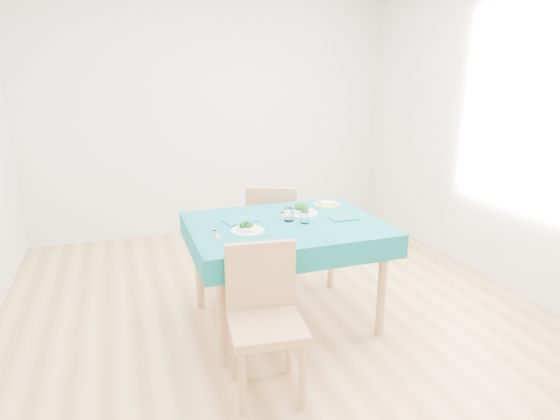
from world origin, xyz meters
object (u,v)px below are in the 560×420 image
object	(u,v)px
table	(285,273)
bowl_near	(247,227)
chair_near	(267,313)
side_plate	(327,204)
bowl_far	(302,209)
chair_far	(274,218)

from	to	relation	value
table	bowl_near	size ratio (longest dim) A/B	6.09
chair_near	side_plate	world-z (taller)	chair_near
chair_near	bowl_far	size ratio (longest dim) A/B	4.19
chair_far	bowl_far	bearing A→B (deg)	114.39
chair_far	side_plate	distance (m)	0.62
bowl_near	side_plate	xyz separation A→B (m)	(0.77, 0.41, -0.03)
table	side_plate	distance (m)	0.68
table	bowl_far	size ratio (longest dim) A/B	5.50
table	side_plate	size ratio (longest dim) A/B	6.03
chair_far	bowl_near	xyz separation A→B (m)	(-0.49, -0.93, 0.26)
table	chair_far	size ratio (longest dim) A/B	1.24
chair_near	chair_far	distance (m)	1.67
table	chair_near	world-z (taller)	chair_near
side_plate	bowl_near	bearing A→B (deg)	-151.62
table	chair_far	distance (m)	0.86
side_plate	table	bearing A→B (deg)	-145.78
table	bowl_near	distance (m)	0.52
table	bowl_near	xyz separation A→B (m)	(-0.30, -0.10, 0.41)
chair_far	bowl_far	xyz separation A→B (m)	(-0.00, -0.66, 0.26)
table	side_plate	world-z (taller)	side_plate
chair_near	side_plate	distance (m)	1.37
chair_near	bowl_near	size ratio (longest dim) A/B	4.64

